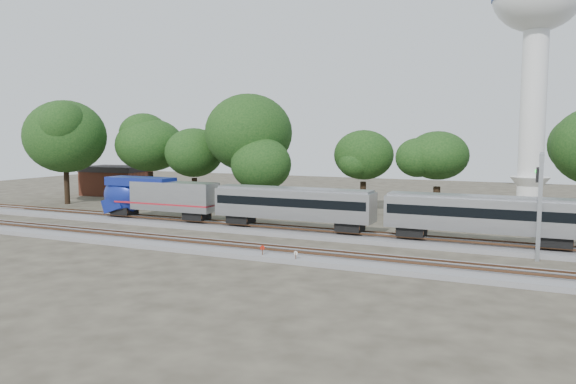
{
  "coord_description": "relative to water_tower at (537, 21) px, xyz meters",
  "views": [
    {
      "loc": [
        27.22,
        -44.97,
        9.93
      ],
      "look_at": [
        4.4,
        5.0,
        4.31
      ],
      "focal_mm": 35.0,
      "sensor_mm": 36.0,
      "label": 1
    }
  ],
  "objects": [
    {
      "name": "tree_6",
      "position": [
        -9.09,
        -27.12,
        -18.88
      ],
      "size": [
        7.73,
        7.73,
        10.9
      ],
      "color": "black",
      "rests_on": "ground"
    },
    {
      "name": "tree_4",
      "position": [
        -29.87,
        -30.12,
        -20.16
      ],
      "size": [
        6.43,
        6.43,
        9.07
      ],
      "color": "black",
      "rests_on": "ground"
    },
    {
      "name": "tree_0",
      "position": [
        -60.55,
        -31.6,
        -16.8
      ],
      "size": [
        9.83,
        9.83,
        13.86
      ],
      "color": "black",
      "rests_on": "ground"
    },
    {
      "name": "switch_lever",
      "position": [
        -20.54,
        -52.4,
        -26.31
      ],
      "size": [
        0.57,
        0.44,
        0.3
      ],
      "primitive_type": "cube",
      "rotation": [
        0.0,
        0.0,
        0.31
      ],
      "color": "#512D19",
      "rests_on": "ground"
    },
    {
      "name": "signal_gantry",
      "position": [
        1.63,
        -40.46,
        -20.34
      ],
      "size": [
        0.58,
        6.91,
        8.4
      ],
      "color": "gray",
      "rests_on": "ground"
    },
    {
      "name": "track_near",
      "position": [
        -25.43,
        -50.46,
        -26.26
      ],
      "size": [
        160.0,
        5.0,
        0.73
      ],
      "color": "slate",
      "rests_on": "ground"
    },
    {
      "name": "ground",
      "position": [
        -25.43,
        -46.46,
        -26.46
      ],
      "size": [
        160.0,
        160.0,
        0.0
      ],
      "primitive_type": "plane",
      "color": "#383328",
      "rests_on": "ground"
    },
    {
      "name": "tree_2",
      "position": [
        -41.73,
        -27.07,
        -18.99
      ],
      "size": [
        7.62,
        7.62,
        10.74
      ],
      "color": "black",
      "rests_on": "ground"
    },
    {
      "name": "track_far",
      "position": [
        -25.43,
        -40.46,
        -26.26
      ],
      "size": [
        160.0,
        5.0,
        0.73
      ],
      "color": "slate",
      "rests_on": "ground"
    },
    {
      "name": "tree_3",
      "position": [
        -33.06,
        -27.32,
        -16.3
      ],
      "size": [
        10.34,
        10.34,
        14.58
      ],
      "color": "black",
      "rests_on": "ground"
    },
    {
      "name": "brick_building",
      "position": [
        -62.66,
        -18.98,
        -24.06
      ],
      "size": [
        10.52,
        7.87,
        4.77
      ],
      "rotation": [
        0.0,
        0.0,
        0.09
      ],
      "color": "brown",
      "rests_on": "ground"
    },
    {
      "name": "tree_1",
      "position": [
        -50.01,
        -25.98,
        -18.04
      ],
      "size": [
        8.58,
        8.58,
        12.1
      ],
      "color": "black",
      "rests_on": "ground"
    },
    {
      "name": "switch_stand_red",
      "position": [
        -18.3,
        -52.34,
        -25.72
      ],
      "size": [
        0.35,
        0.18,
        1.16
      ],
      "rotation": [
        0.0,
        0.0,
        0.42
      ],
      "color": "#512D19",
      "rests_on": "ground"
    },
    {
      "name": "tree_5",
      "position": [
        -19.04,
        -22.74,
        -19.11
      ],
      "size": [
        7.5,
        7.5,
        10.57
      ],
      "color": "black",
      "rests_on": "ground"
    },
    {
      "name": "switch_stand_white",
      "position": [
        -15.28,
        -52.6,
        -25.8
      ],
      "size": [
        0.33,
        0.06,
        1.03
      ],
      "rotation": [
        0.0,
        0.0,
        -0.09
      ],
      "color": "#512D19",
      "rests_on": "ground"
    },
    {
      "name": "water_tower",
      "position": [
        0.0,
        0.0,
        0.0
      ],
      "size": [
        12.9,
        12.9,
        35.72
      ],
      "color": "silver",
      "rests_on": "ground"
    }
  ]
}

